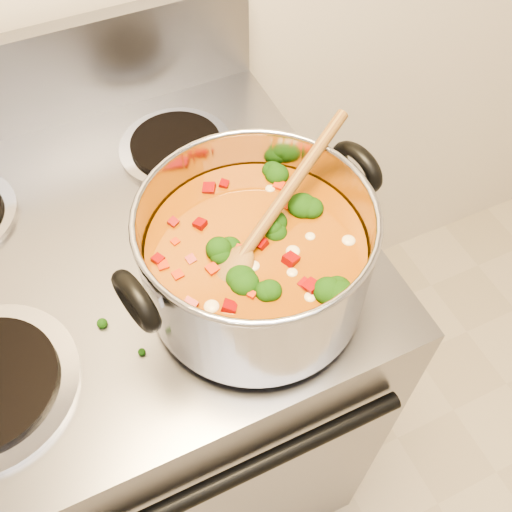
{
  "coord_description": "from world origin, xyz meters",
  "views": [
    {
      "loc": [
        -0.0,
        0.64,
        1.56
      ],
      "look_at": [
        0.16,
        1.0,
        1.01
      ],
      "focal_mm": 40.0,
      "sensor_mm": 36.0,
      "label": 1
    }
  ],
  "objects": [
    {
      "name": "cooktop_crumbs",
      "position": [
        0.19,
        1.04,
        0.92
      ],
      "size": [
        0.3,
        0.35,
        0.01
      ],
      "color": "black",
      "rests_on": "electric_range"
    },
    {
      "name": "wooden_spoon",
      "position": [
        0.17,
        1.0,
        1.05
      ],
      "size": [
        0.24,
        0.15,
        0.1
      ],
      "rotation": [
        0.0,
        0.0,
        0.5
      ],
      "color": "olive",
      "rests_on": "stockpot"
    },
    {
      "name": "stockpot",
      "position": [
        0.16,
        1.0,
        1.01
      ],
      "size": [
        0.34,
        0.27,
        0.16
      ],
      "rotation": [
        0.0,
        0.0,
        0.23
      ],
      "color": "#ACACB4",
      "rests_on": "electric_range"
    },
    {
      "name": "electric_range",
      "position": [
        -0.01,
        1.16,
        0.47
      ],
      "size": [
        0.72,
        0.66,
        1.08
      ],
      "color": "gray",
      "rests_on": "ground"
    }
  ]
}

